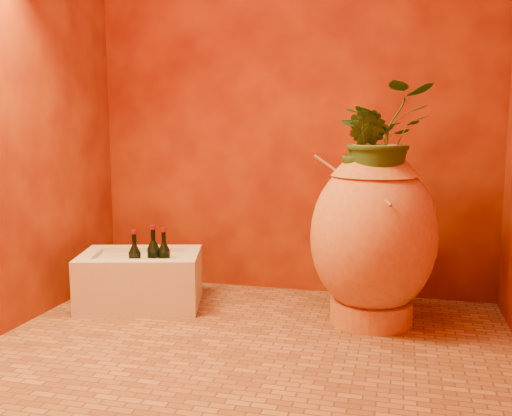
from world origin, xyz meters
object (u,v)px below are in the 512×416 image
(wine_bottle_a, at_px, (154,260))
(wine_bottle_c, at_px, (164,261))
(amphora, at_px, (373,235))
(stone_basin, at_px, (141,280))
(wine_bottle_b, at_px, (135,263))
(wall_tap, at_px, (361,171))

(wine_bottle_a, relative_size, wine_bottle_c, 1.05)
(amphora, distance_m, stone_basin, 1.36)
(wine_bottle_b, xyz_separation_m, wall_tap, (1.21, 0.56, 0.50))
(amphora, distance_m, wine_bottle_b, 1.33)
(amphora, height_order, stone_basin, amphora)
(amphora, relative_size, wall_tap, 5.38)
(wine_bottle_a, xyz_separation_m, wall_tap, (1.13, 0.48, 0.49))
(wine_bottle_c, height_order, wall_tap, wall_tap)
(wine_bottle_b, bearing_deg, wall_tap, 24.93)
(amphora, relative_size, wine_bottle_a, 3.05)
(stone_basin, relative_size, wall_tap, 4.39)
(wine_bottle_a, xyz_separation_m, wine_bottle_b, (-0.08, -0.08, -0.01))
(stone_basin, distance_m, wine_bottle_c, 0.20)
(wine_bottle_b, bearing_deg, stone_basin, 99.52)
(wine_bottle_a, distance_m, wall_tap, 1.32)
(wine_bottle_c, distance_m, wall_tap, 1.27)
(amphora, bearing_deg, wine_bottle_c, -177.17)
(wine_bottle_c, bearing_deg, wine_bottle_b, -146.32)
(stone_basin, bearing_deg, wine_bottle_b, -80.48)
(amphora, distance_m, wall_tap, 0.52)
(stone_basin, height_order, wine_bottle_b, wine_bottle_b)
(amphora, relative_size, wine_bottle_b, 3.23)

